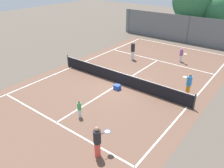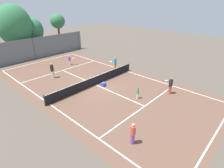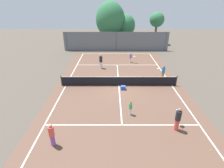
{
  "view_description": "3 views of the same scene",
  "coord_description": "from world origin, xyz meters",
  "px_view_note": "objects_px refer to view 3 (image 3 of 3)",
  "views": [
    {
      "loc": [
        9.18,
        -12.9,
        8.1
      ],
      "look_at": [
        0.88,
        -2.13,
        1.12
      ],
      "focal_mm": 36.01,
      "sensor_mm": 36.0,
      "label": 1
    },
    {
      "loc": [
        -11.59,
        -13.29,
        8.45
      ],
      "look_at": [
        -0.55,
        -3.01,
        1.25
      ],
      "focal_mm": 28.46,
      "sensor_mm": 36.0,
      "label": 2
    },
    {
      "loc": [
        -0.71,
        -16.36,
        7.99
      ],
      "look_at": [
        -0.68,
        -2.29,
        1.27
      ],
      "focal_mm": 28.16,
      "sensor_mm": 36.0,
      "label": 3
    }
  ],
  "objects_px": {
    "tennis_ball_0": "(73,90)",
    "tennis_ball_7": "(124,100)",
    "player_2": "(51,135)",
    "tennis_ball_5": "(211,150)",
    "player_3": "(163,72)",
    "tennis_ball_3": "(171,87)",
    "player_0": "(130,58)",
    "ball_crate": "(123,88)",
    "player_4": "(101,61)",
    "player_1": "(130,108)",
    "tennis_ball_2": "(129,69)",
    "tennis_ball_1": "(100,57)",
    "player_5": "(177,119)",
    "tennis_ball_6": "(125,81)"
  },
  "relations": [
    {
      "from": "player_4",
      "to": "tennis_ball_6",
      "type": "bearing_deg",
      "value": -54.45
    },
    {
      "from": "player_0",
      "to": "tennis_ball_1",
      "type": "distance_m",
      "value": 5.25
    },
    {
      "from": "tennis_ball_0",
      "to": "tennis_ball_7",
      "type": "relative_size",
      "value": 1.0
    },
    {
      "from": "player_0",
      "to": "player_3",
      "type": "relative_size",
      "value": 0.81
    },
    {
      "from": "player_2",
      "to": "tennis_ball_0",
      "type": "xyz_separation_m",
      "value": [
        -0.22,
        7.22,
        -0.77
      ]
    },
    {
      "from": "player_2",
      "to": "tennis_ball_1",
      "type": "distance_m",
      "value": 18.55
    },
    {
      "from": "player_3",
      "to": "tennis_ball_0",
      "type": "xyz_separation_m",
      "value": [
        -9.39,
        -2.59,
        -0.84
      ]
    },
    {
      "from": "player_2",
      "to": "tennis_ball_0",
      "type": "relative_size",
      "value": 23.88
    },
    {
      "from": "ball_crate",
      "to": "tennis_ball_7",
      "type": "bearing_deg",
      "value": -90.76
    },
    {
      "from": "player_2",
      "to": "tennis_ball_7",
      "type": "distance_m",
      "value": 7.12
    },
    {
      "from": "player_1",
      "to": "tennis_ball_1",
      "type": "bearing_deg",
      "value": 101.97
    },
    {
      "from": "tennis_ball_5",
      "to": "player_4",
      "type": "bearing_deg",
      "value": 117.58
    },
    {
      "from": "player_1",
      "to": "tennis_ball_2",
      "type": "xyz_separation_m",
      "value": [
        0.84,
        10.02,
        -0.55
      ]
    },
    {
      "from": "tennis_ball_5",
      "to": "tennis_ball_7",
      "type": "bearing_deg",
      "value": 129.34
    },
    {
      "from": "player_4",
      "to": "tennis_ball_3",
      "type": "relative_size",
      "value": 27.73
    },
    {
      "from": "player_4",
      "to": "ball_crate",
      "type": "xyz_separation_m",
      "value": [
        2.53,
        -6.0,
        -0.76
      ]
    },
    {
      "from": "player_4",
      "to": "ball_crate",
      "type": "distance_m",
      "value": 6.55
    },
    {
      "from": "player_2",
      "to": "tennis_ball_1",
      "type": "bearing_deg",
      "value": 84.63
    },
    {
      "from": "tennis_ball_5",
      "to": "tennis_ball_7",
      "type": "distance_m",
      "value": 7.49
    },
    {
      "from": "player_2",
      "to": "tennis_ball_5",
      "type": "xyz_separation_m",
      "value": [
        9.4,
        -0.46,
        -0.77
      ]
    },
    {
      "from": "player_0",
      "to": "player_5",
      "type": "height_order",
      "value": "player_5"
    },
    {
      "from": "tennis_ball_3",
      "to": "tennis_ball_7",
      "type": "height_order",
      "value": "same"
    },
    {
      "from": "player_4",
      "to": "player_5",
      "type": "height_order",
      "value": "player_4"
    },
    {
      "from": "tennis_ball_2",
      "to": "tennis_ball_7",
      "type": "relative_size",
      "value": 1.0
    },
    {
      "from": "player_5",
      "to": "ball_crate",
      "type": "distance_m",
      "value": 6.87
    },
    {
      "from": "player_2",
      "to": "tennis_ball_2",
      "type": "relative_size",
      "value": 23.88
    },
    {
      "from": "ball_crate",
      "to": "tennis_ball_3",
      "type": "xyz_separation_m",
      "value": [
        4.93,
        0.33,
        -0.15
      ]
    },
    {
      "from": "player_0",
      "to": "player_2",
      "type": "height_order",
      "value": "player_2"
    },
    {
      "from": "player_5",
      "to": "tennis_ball_3",
      "type": "xyz_separation_m",
      "value": [
        1.67,
        6.33,
        -0.86
      ]
    },
    {
      "from": "player_1",
      "to": "tennis_ball_2",
      "type": "height_order",
      "value": "player_1"
    },
    {
      "from": "player_1",
      "to": "tennis_ball_3",
      "type": "bearing_deg",
      "value": 44.7
    },
    {
      "from": "tennis_ball_6",
      "to": "player_3",
      "type": "bearing_deg",
      "value": 5.5
    },
    {
      "from": "tennis_ball_6",
      "to": "player_5",
      "type": "bearing_deg",
      "value": -69.89
    },
    {
      "from": "player_5",
      "to": "tennis_ball_6",
      "type": "distance_m",
      "value": 8.55
    },
    {
      "from": "tennis_ball_1",
      "to": "tennis_ball_7",
      "type": "xyz_separation_m",
      "value": [
        2.92,
        -13.12,
        0.0
      ]
    },
    {
      "from": "player_3",
      "to": "tennis_ball_0",
      "type": "relative_size",
      "value": 25.79
    },
    {
      "from": "ball_crate",
      "to": "tennis_ball_0",
      "type": "xyz_separation_m",
      "value": [
        -4.9,
        -0.2,
        -0.15
      ]
    },
    {
      "from": "tennis_ball_6",
      "to": "tennis_ball_1",
      "type": "bearing_deg",
      "value": 109.95
    },
    {
      "from": "player_2",
      "to": "tennis_ball_3",
      "type": "height_order",
      "value": "player_2"
    },
    {
      "from": "tennis_ball_3",
      "to": "player_2",
      "type": "bearing_deg",
      "value": -141.1
    },
    {
      "from": "tennis_ball_7",
      "to": "player_0",
      "type": "bearing_deg",
      "value": 81.55
    },
    {
      "from": "tennis_ball_5",
      "to": "tennis_ball_6",
      "type": "bearing_deg",
      "value": 113.95
    },
    {
      "from": "player_1",
      "to": "tennis_ball_1",
      "type": "xyz_separation_m",
      "value": [
        -3.24,
        15.28,
        -0.55
      ]
    },
    {
      "from": "player_0",
      "to": "tennis_ball_7",
      "type": "bearing_deg",
      "value": -98.45
    },
    {
      "from": "player_5",
      "to": "player_0",
      "type": "bearing_deg",
      "value": 96.9
    },
    {
      "from": "player_4",
      "to": "tennis_ball_2",
      "type": "relative_size",
      "value": 27.73
    },
    {
      "from": "player_0",
      "to": "tennis_ball_7",
      "type": "relative_size",
      "value": 21.0
    },
    {
      "from": "player_4",
      "to": "tennis_ball_7",
      "type": "xyz_separation_m",
      "value": [
        2.5,
        -8.08,
        -0.9
      ]
    },
    {
      "from": "player_3",
      "to": "tennis_ball_3",
      "type": "height_order",
      "value": "player_3"
    },
    {
      "from": "tennis_ball_0",
      "to": "tennis_ball_2",
      "type": "relative_size",
      "value": 1.0
    }
  ]
}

